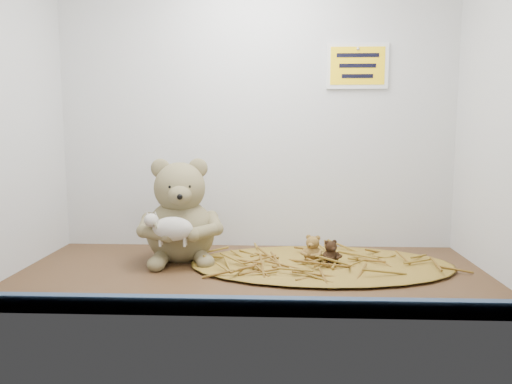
{
  "coord_description": "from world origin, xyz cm",
  "views": [
    {
      "loc": [
        6.5,
        -123.27,
        36.56
      ],
      "look_at": [
        1.0,
        3.46,
        20.36
      ],
      "focal_mm": 35.0,
      "sensor_mm": 36.0,
      "label": 1
    }
  ],
  "objects_px": {
    "main_teddy": "(180,210)",
    "mini_teddy_tan": "(313,247)",
    "toy_lamb": "(173,229)",
    "mini_teddy_brown": "(331,251)"
  },
  "relations": [
    {
      "from": "mini_teddy_tan",
      "to": "mini_teddy_brown",
      "type": "relative_size",
      "value": 1.14
    },
    {
      "from": "mini_teddy_tan",
      "to": "mini_teddy_brown",
      "type": "xyz_separation_m",
      "value": [
        0.05,
        -0.02,
        -0.0
      ]
    },
    {
      "from": "main_teddy",
      "to": "mini_teddy_tan",
      "type": "distance_m",
      "value": 0.38
    },
    {
      "from": "main_teddy",
      "to": "toy_lamb",
      "type": "relative_size",
      "value": 2.08
    },
    {
      "from": "main_teddy",
      "to": "toy_lamb",
      "type": "bearing_deg",
      "value": -101.03
    },
    {
      "from": "toy_lamb",
      "to": "mini_teddy_tan",
      "type": "relative_size",
      "value": 1.87
    },
    {
      "from": "main_teddy",
      "to": "mini_teddy_tan",
      "type": "relative_size",
      "value": 3.9
    },
    {
      "from": "toy_lamb",
      "to": "mini_teddy_brown",
      "type": "distance_m",
      "value": 0.42
    },
    {
      "from": "toy_lamb",
      "to": "mini_teddy_tan",
      "type": "xyz_separation_m",
      "value": [
        0.36,
        0.06,
        -0.06
      ]
    },
    {
      "from": "mini_teddy_tan",
      "to": "main_teddy",
      "type": "bearing_deg",
      "value": -162.74
    }
  ]
}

